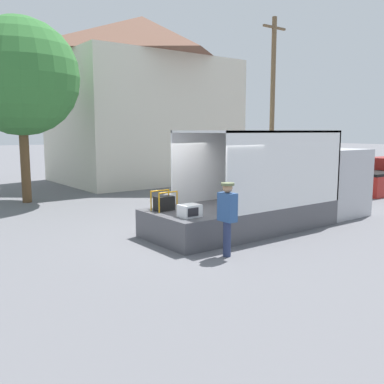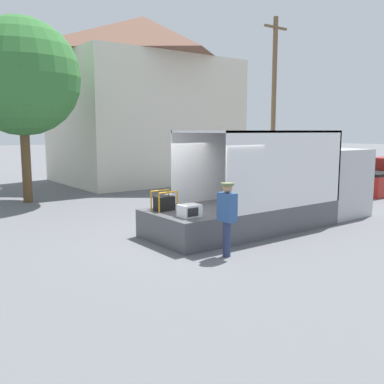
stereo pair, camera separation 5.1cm
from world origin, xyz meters
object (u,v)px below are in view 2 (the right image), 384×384
object	(u,v)px
microwave	(190,211)
worker_person	(227,212)
box_truck	(295,192)
utility_pole	(274,96)
portable_generator	(165,203)
street_tree	(21,77)

from	to	relation	value
microwave	worker_person	bearing A→B (deg)	-81.75
microwave	box_truck	bearing A→B (deg)	6.65
utility_pole	portable_generator	bearing A→B (deg)	-147.34
microwave	utility_pole	distance (m)	16.90
portable_generator	street_tree	xyz separation A→B (m)	(-1.27, 8.12, 3.94)
microwave	utility_pole	bearing A→B (deg)	35.91
microwave	worker_person	distance (m)	1.21
box_truck	utility_pole	size ratio (longest dim) A/B	0.70
worker_person	street_tree	bearing A→B (deg)	98.00
portable_generator	street_tree	world-z (taller)	street_tree
utility_pole	street_tree	bearing A→B (deg)	-178.36
box_truck	portable_generator	distance (m)	4.63
worker_person	utility_pole	distance (m)	17.45
portable_generator	street_tree	size ratio (longest dim) A/B	0.08
box_truck	portable_generator	world-z (taller)	box_truck
microwave	street_tree	world-z (taller)	street_tree
utility_pole	microwave	bearing A→B (deg)	-144.09
microwave	street_tree	bearing A→B (deg)	97.96
box_truck	utility_pole	xyz separation A→B (m)	(8.73, 9.10, 3.94)
street_tree	box_truck	bearing A→B (deg)	-55.96
microwave	utility_pole	xyz separation A→B (m)	(13.31, 9.64, 3.96)
worker_person	street_tree	world-z (taller)	street_tree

